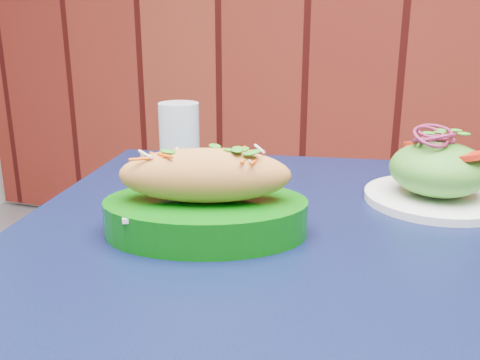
% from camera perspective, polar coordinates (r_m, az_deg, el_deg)
% --- Properties ---
extents(cafe_table, '(0.91, 0.91, 0.75)m').
position_cam_1_polar(cafe_table, '(0.73, 7.49, -12.21)').
color(cafe_table, black).
rests_on(cafe_table, ground).
extents(banh_mi_basket, '(0.30, 0.24, 0.12)m').
position_cam_1_polar(banh_mi_basket, '(0.68, -3.71, -2.08)').
color(banh_mi_basket, '#075F0A').
rests_on(banh_mi_basket, cafe_table).
extents(salad_plate, '(0.21, 0.21, 0.11)m').
position_cam_1_polar(salad_plate, '(0.85, 20.39, 0.57)').
color(salad_plate, white).
rests_on(salad_plate, cafe_table).
extents(water_glass, '(0.07, 0.07, 0.12)m').
position_cam_1_polar(water_glass, '(0.98, -6.49, 4.75)').
color(water_glass, silver).
rests_on(water_glass, cafe_table).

